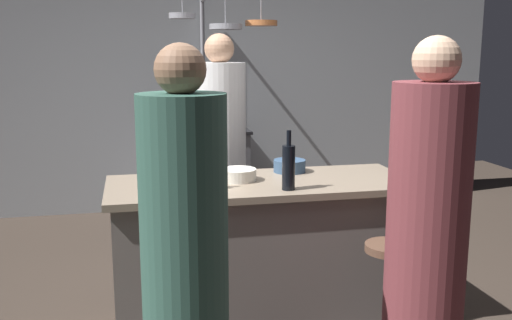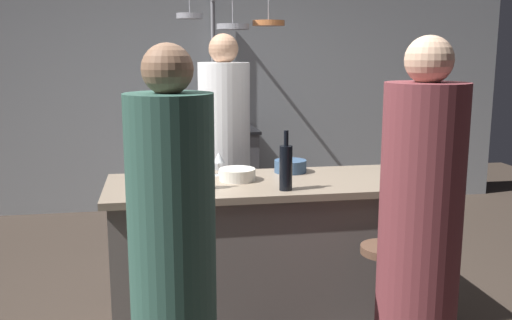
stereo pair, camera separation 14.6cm
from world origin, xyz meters
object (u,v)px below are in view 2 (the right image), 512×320
at_px(wine_bottle_white, 194,170).
at_px(wine_bottle_dark, 286,167).
at_px(bar_stool_right, 384,302).
at_px(wine_glass_near_right_guest, 396,164).
at_px(pepper_mill, 193,160).
at_px(wine_glass_by_chef, 219,159).
at_px(guest_right, 419,246).
at_px(bar_stool_left, 182,318).
at_px(chef, 225,165).
at_px(guest_left, 173,266).
at_px(mixing_bowl_blue, 290,166).
at_px(mixing_bowl_ceramic, 237,175).
at_px(stove_range, 217,172).
at_px(wine_bottle_rose, 154,165).

relative_size(wine_bottle_white, wine_bottle_dark, 0.90).
distance_m(bar_stool_right, wine_glass_near_right_guest, 0.83).
bearing_deg(pepper_mill, wine_bottle_dark, -42.42).
distance_m(wine_bottle_white, wine_glass_by_chef, 0.39).
bearing_deg(guest_right, bar_stool_left, 161.93).
distance_m(chef, wine_glass_by_chef, 0.73).
distance_m(guest_left, wine_bottle_dark, 1.02).
xyz_separation_m(wine_glass_near_right_guest, mixing_bowl_blue, (-0.55, 0.36, -0.07)).
height_order(wine_bottle_dark, mixing_bowl_ceramic, wine_bottle_dark).
bearing_deg(bar_stool_left, stove_range, 80.74).
bearing_deg(wine_bottle_rose, wine_bottle_dark, -19.97).
height_order(chef, mixing_bowl_ceramic, chef).
relative_size(guest_right, pepper_mill, 8.21).
bearing_deg(wine_bottle_dark, wine_glass_near_right_guest, 8.11).
xyz_separation_m(wine_bottle_white, mixing_bowl_blue, (0.63, 0.37, -0.08)).
relative_size(mixing_bowl_blue, mixing_bowl_ceramic, 0.94).
bearing_deg(wine_glass_near_right_guest, pepper_mill, 163.60).
relative_size(guest_right, mixing_bowl_blue, 8.50).
bearing_deg(bar_stool_left, pepper_mill, 81.84).
xyz_separation_m(chef, wine_glass_near_right_guest, (0.89, -1.04, 0.18)).
xyz_separation_m(wine_bottle_white, wine_glass_by_chef, (0.17, 0.35, -0.01)).
distance_m(bar_stool_right, wine_bottle_dark, 0.88).
distance_m(wine_bottle_dark, mixing_bowl_blue, 0.49).
distance_m(bar_stool_right, wine_glass_by_chef, 1.29).
relative_size(bar_stool_left, pepper_mill, 3.24).
height_order(guest_right, wine_bottle_rose, guest_right).
xyz_separation_m(mixing_bowl_blue, mixing_bowl_ceramic, (-0.36, -0.17, -0.00)).
relative_size(guest_right, wine_glass_by_chef, 11.81).
distance_m(stove_range, wine_glass_near_right_guest, 2.76).
distance_m(bar_stool_left, guest_right, 1.18).
relative_size(chef, wine_glass_near_right_guest, 12.19).
distance_m(bar_stool_right, wine_bottle_rose, 1.47).
distance_m(chef, mixing_bowl_ceramic, 0.86).
bearing_deg(stove_range, wine_bottle_white, -98.69).
bearing_deg(wine_bottle_rose, wine_bottle_white, -37.29).
bearing_deg(mixing_bowl_ceramic, chef, 88.32).
height_order(guest_left, wine_glass_by_chef, guest_left).
relative_size(chef, bar_stool_right, 2.62).
relative_size(chef, wine_bottle_white, 5.95).
bearing_deg(guest_left, pepper_mill, 82.23).
bearing_deg(stove_range, wine_bottle_rose, -104.24).
xyz_separation_m(stove_range, chef, (-0.11, -1.55, 0.38)).
height_order(pepper_mill, mixing_bowl_blue, pepper_mill).
height_order(guest_left, wine_glass_near_right_guest, guest_left).
height_order(bar_stool_right, guest_right, guest_right).
bearing_deg(mixing_bowl_ceramic, wine_glass_by_chef, 120.64).
bearing_deg(wine_glass_near_right_guest, stove_range, 106.84).
xyz_separation_m(wine_bottle_dark, wine_glass_near_right_guest, (0.68, 0.10, -0.03)).
xyz_separation_m(guest_right, wine_bottle_dark, (-0.45, 0.73, 0.23)).
distance_m(pepper_mill, wine_glass_by_chef, 0.16).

